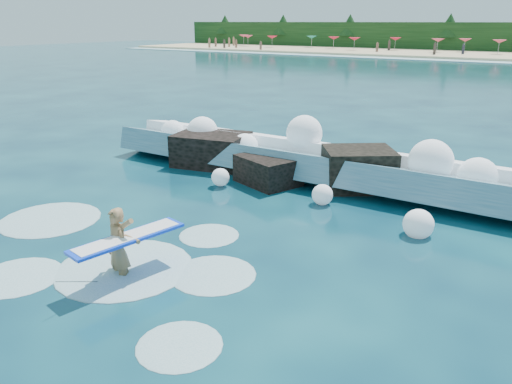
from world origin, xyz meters
TOP-DOWN VIEW (x-y plane):
  - ground at (0.00, 0.00)m, footprint 200.00×200.00m
  - breaking_wave at (1.06, 7.31)m, footprint 17.26×2.72m
  - rock_cluster at (-0.94, 6.71)m, footprint 8.57×3.58m
  - surfer_with_board at (0.20, -1.27)m, footprint 1.19×2.99m
  - wave_spray at (1.59, 7.12)m, footprint 14.81×4.53m
  - surf_foam at (-0.99, -0.76)m, footprint 8.87×5.67m
  - beachgoers at (-4.98, 75.90)m, footprint 102.49×12.65m

SIDE VIEW (x-z plane):
  - ground at x=0.00m, z-range 0.00..0.00m
  - surf_foam at x=-0.99m, z-range -0.08..0.08m
  - rock_cluster at x=-0.94m, z-range -0.28..1.24m
  - breaking_wave at x=1.06m, z-range -0.22..1.26m
  - surfer_with_board at x=0.20m, z-range -0.24..1.59m
  - wave_spray at x=1.59m, z-range -0.09..2.05m
  - beachgoers at x=-4.98m, z-range 0.12..2.06m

